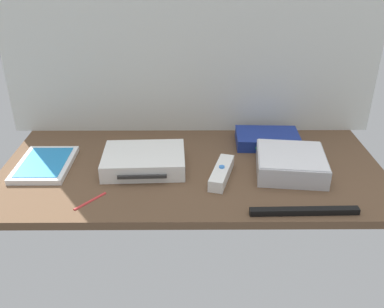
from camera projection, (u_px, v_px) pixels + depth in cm
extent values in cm
cube|color=brown|center=(192.00, 171.00, 111.21)|extent=(100.00, 48.00, 2.00)
cube|color=silver|center=(191.00, 25.00, 118.00)|extent=(110.00, 1.20, 64.00)
cube|color=white|center=(144.00, 161.00, 109.34)|extent=(21.62, 16.83, 4.40)
cube|color=#2D2D2D|center=(142.00, 177.00, 102.05)|extent=(12.01, 1.08, 0.80)
cube|color=silver|center=(291.00, 164.00, 107.44)|extent=(18.85, 18.85, 5.00)
cube|color=silver|center=(292.00, 154.00, 106.23)|extent=(18.10, 18.10, 0.30)
cube|color=white|center=(45.00, 164.00, 110.80)|extent=(13.61, 19.01, 1.40)
cube|color=#2384CC|center=(44.00, 162.00, 110.45)|extent=(11.16, 16.35, 0.16)
cube|color=navy|center=(267.00, 139.00, 122.53)|extent=(18.43, 12.65, 3.40)
cube|color=#19D833|center=(270.00, 148.00, 117.02)|extent=(8.01, 0.69, 0.60)
cube|color=white|center=(222.00, 173.00, 105.25)|extent=(7.50, 15.22, 3.00)
cylinder|color=#387FDB|center=(222.00, 167.00, 104.48)|extent=(1.40, 1.40, 0.40)
cube|color=black|center=(304.00, 211.00, 91.85)|extent=(24.03, 2.28, 1.40)
cylinder|color=red|center=(90.00, 200.00, 96.29)|extent=(6.26, 7.40, 0.70)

